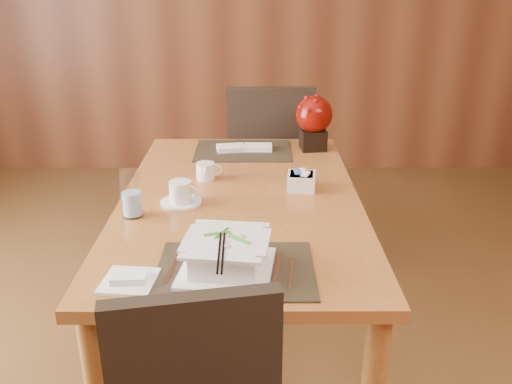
{
  "coord_description": "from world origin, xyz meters",
  "views": [
    {
      "loc": [
        0.05,
        -1.3,
        1.55
      ],
      "look_at": [
        0.06,
        0.35,
        0.87
      ],
      "focal_mm": 38.0,
      "sensor_mm": 36.0,
      "label": 1
    }
  ],
  "objects_px": {
    "berry_decor": "(314,120)",
    "far_chair": "(268,163)",
    "soup_setting": "(227,256)",
    "coffee_cup": "(181,194)",
    "dining_table": "(240,219)",
    "water_glass": "(131,194)",
    "creamer_jug": "(205,171)",
    "sugar_caddy": "(301,181)",
    "bread_plate": "(129,281)"
  },
  "relations": [
    {
      "from": "berry_decor",
      "to": "far_chair",
      "type": "bearing_deg",
      "value": 121.75
    },
    {
      "from": "soup_setting",
      "to": "coffee_cup",
      "type": "xyz_separation_m",
      "value": [
        -0.19,
        0.49,
        -0.01
      ]
    },
    {
      "from": "dining_table",
      "to": "berry_decor",
      "type": "xyz_separation_m",
      "value": [
        0.33,
        0.58,
        0.24
      ]
    },
    {
      "from": "dining_table",
      "to": "far_chair",
      "type": "relative_size",
      "value": 1.49
    },
    {
      "from": "coffee_cup",
      "to": "water_glass",
      "type": "relative_size",
      "value": 0.91
    },
    {
      "from": "coffee_cup",
      "to": "creamer_jug",
      "type": "height_order",
      "value": "coffee_cup"
    },
    {
      "from": "far_chair",
      "to": "creamer_jug",
      "type": "bearing_deg",
      "value": 66.39
    },
    {
      "from": "coffee_cup",
      "to": "berry_decor",
      "type": "bearing_deg",
      "value": 49.86
    },
    {
      "from": "berry_decor",
      "to": "far_chair",
      "type": "relative_size",
      "value": 0.25
    },
    {
      "from": "far_chair",
      "to": "coffee_cup",
      "type": "bearing_deg",
      "value": 67.7
    },
    {
      "from": "coffee_cup",
      "to": "dining_table",
      "type": "bearing_deg",
      "value": 17.58
    },
    {
      "from": "sugar_caddy",
      "to": "berry_decor",
      "type": "relative_size",
      "value": 0.42
    },
    {
      "from": "bread_plate",
      "to": "berry_decor",
      "type": "bearing_deg",
      "value": 62.45
    },
    {
      "from": "water_glass",
      "to": "sugar_caddy",
      "type": "xyz_separation_m",
      "value": [
        0.61,
        0.25,
        -0.05
      ]
    },
    {
      "from": "creamer_jug",
      "to": "berry_decor",
      "type": "height_order",
      "value": "berry_decor"
    },
    {
      "from": "water_glass",
      "to": "berry_decor",
      "type": "xyz_separation_m",
      "value": [
        0.7,
        0.76,
        0.06
      ]
    },
    {
      "from": "far_chair",
      "to": "sugar_caddy",
      "type": "bearing_deg",
      "value": 94.43
    },
    {
      "from": "sugar_caddy",
      "to": "far_chair",
      "type": "relative_size",
      "value": 0.11
    },
    {
      "from": "bread_plate",
      "to": "sugar_caddy",
      "type": "bearing_deg",
      "value": 52.35
    },
    {
      "from": "soup_setting",
      "to": "water_glass",
      "type": "relative_size",
      "value": 1.72
    },
    {
      "from": "sugar_caddy",
      "to": "berry_decor",
      "type": "distance_m",
      "value": 0.53
    },
    {
      "from": "dining_table",
      "to": "berry_decor",
      "type": "relative_size",
      "value": 5.87
    },
    {
      "from": "bread_plate",
      "to": "dining_table",
      "type": "bearing_deg",
      "value": 64.64
    },
    {
      "from": "soup_setting",
      "to": "sugar_caddy",
      "type": "height_order",
      "value": "soup_setting"
    },
    {
      "from": "berry_decor",
      "to": "soup_setting",
      "type": "bearing_deg",
      "value": -107.45
    },
    {
      "from": "sugar_caddy",
      "to": "bread_plate",
      "type": "relative_size",
      "value": 0.74
    },
    {
      "from": "creamer_jug",
      "to": "bread_plate",
      "type": "xyz_separation_m",
      "value": [
        -0.14,
        -0.8,
        -0.03
      ]
    },
    {
      "from": "creamer_jug",
      "to": "sugar_caddy",
      "type": "height_order",
      "value": "creamer_jug"
    },
    {
      "from": "sugar_caddy",
      "to": "berry_decor",
      "type": "height_order",
      "value": "berry_decor"
    },
    {
      "from": "soup_setting",
      "to": "coffee_cup",
      "type": "relative_size",
      "value": 1.88
    },
    {
      "from": "sugar_caddy",
      "to": "far_chair",
      "type": "distance_m",
      "value": 0.87
    },
    {
      "from": "soup_setting",
      "to": "creamer_jug",
      "type": "distance_m",
      "value": 0.75
    },
    {
      "from": "creamer_jug",
      "to": "bread_plate",
      "type": "height_order",
      "value": "creamer_jug"
    },
    {
      "from": "dining_table",
      "to": "water_glass",
      "type": "xyz_separation_m",
      "value": [
        -0.37,
        -0.18,
        0.18
      ]
    },
    {
      "from": "creamer_jug",
      "to": "berry_decor",
      "type": "xyz_separation_m",
      "value": [
        0.48,
        0.4,
        0.11
      ]
    },
    {
      "from": "dining_table",
      "to": "water_glass",
      "type": "bearing_deg",
      "value": -154.43
    },
    {
      "from": "water_glass",
      "to": "bread_plate",
      "type": "xyz_separation_m",
      "value": [
        0.08,
        -0.44,
        -0.08
      ]
    },
    {
      "from": "dining_table",
      "to": "berry_decor",
      "type": "distance_m",
      "value": 0.71
    },
    {
      "from": "coffee_cup",
      "to": "water_glass",
      "type": "bearing_deg",
      "value": -144.8
    },
    {
      "from": "soup_setting",
      "to": "sugar_caddy",
      "type": "bearing_deg",
      "value": 74.37
    },
    {
      "from": "soup_setting",
      "to": "sugar_caddy",
      "type": "xyz_separation_m",
      "value": [
        0.26,
        0.63,
        -0.02
      ]
    },
    {
      "from": "water_glass",
      "to": "far_chair",
      "type": "distance_m",
      "value": 1.23
    },
    {
      "from": "soup_setting",
      "to": "bread_plate",
      "type": "xyz_separation_m",
      "value": [
        -0.27,
        -0.06,
        -0.05
      ]
    },
    {
      "from": "far_chair",
      "to": "water_glass",
      "type": "bearing_deg",
      "value": 62.49
    },
    {
      "from": "sugar_caddy",
      "to": "berry_decor",
      "type": "bearing_deg",
      "value": 79.36
    },
    {
      "from": "water_glass",
      "to": "bread_plate",
      "type": "bearing_deg",
      "value": -79.69
    },
    {
      "from": "coffee_cup",
      "to": "berry_decor",
      "type": "height_order",
      "value": "berry_decor"
    },
    {
      "from": "soup_setting",
      "to": "coffee_cup",
      "type": "height_order",
      "value": "soup_setting"
    },
    {
      "from": "soup_setting",
      "to": "berry_decor",
      "type": "bearing_deg",
      "value": 79.59
    },
    {
      "from": "sugar_caddy",
      "to": "bread_plate",
      "type": "distance_m",
      "value": 0.87
    }
  ]
}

